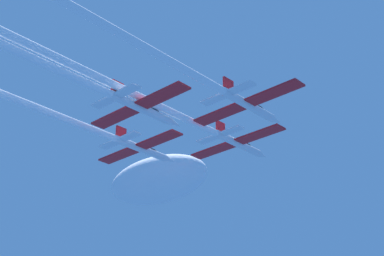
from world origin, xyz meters
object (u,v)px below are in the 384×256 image
object	(u,v)px
jet_left_wing	(50,113)
jet_right_wing	(174,63)
jet_slot	(33,58)
jet_lead	(177,115)

from	to	relation	value
jet_left_wing	jet_right_wing	distance (m)	21.19
jet_left_wing	jet_right_wing	xyz separation A→B (m)	(21.01, 2.75, 0.27)
jet_right_wing	jet_slot	bearing A→B (deg)	-128.68
jet_lead	jet_slot	distance (m)	22.71
jet_left_wing	jet_slot	world-z (taller)	jet_left_wing
jet_slot	jet_right_wing	bearing A→B (deg)	51.32
jet_lead	jet_slot	world-z (taller)	jet_lead
jet_lead	jet_left_wing	size ratio (longest dim) A/B	0.88
jet_left_wing	jet_slot	size ratio (longest dim) A/B	1.01
jet_right_wing	jet_left_wing	bearing A→B (deg)	-172.54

